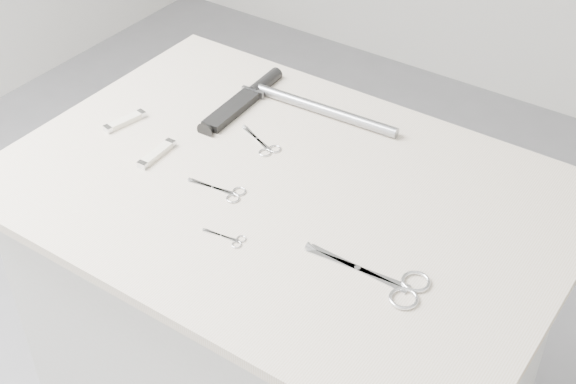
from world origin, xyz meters
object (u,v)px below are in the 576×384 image
Objects in this scene: pocket_knife_a at (157,154)px; pocket_knife_b at (125,121)px; embroidery_scissors_a at (225,191)px; metal_rail at (324,110)px; plinth at (285,360)px; tiny_scissors at (229,238)px; sheathed_knife at (247,97)px; large_shears at (391,282)px; embroidery_scissors_b at (264,145)px.

pocket_knife_b is (-0.12, 0.05, 0.00)m from pocket_knife_a.
embroidery_scissors_a is 0.31m from metal_rail.
pocket_knife_a is 0.29× the size of metal_rail.
embroidery_scissors_a is at bearing -97.21° from pocket_knife_a.
pocket_knife_a is (-0.25, -0.06, 0.48)m from plinth.
pocket_knife_b is 0.39m from metal_rail.
pocket_knife_b is at bearing 66.77° from pocket_knife_a.
metal_rail is at bearing 80.65° from embroidery_scissors_a.
sheathed_knife is (-0.23, 0.35, 0.01)m from tiny_scissors.
tiny_scissors is at bearing -149.92° from sheathed_knife.
embroidery_scissors_a is at bearing 172.62° from large_shears.
plinth is at bearing 82.89° from tiny_scissors.
metal_rail reaches higher than embroidery_scissors_a.
embroidery_scissors_b is 0.27m from tiny_scissors.
pocket_knife_a is at bearing -98.46° from pocket_knife_b.
pocket_knife_b is at bearing 141.38° from sheathed_knife.
tiny_scissors is 0.42m from sheathed_knife.
pocket_knife_b is at bearing -140.58° from metal_rail.
plinth is 0.48m from embroidery_scissors_a.
pocket_knife_b reaches higher than embroidery_scissors_a.
pocket_knife_a is at bearing 172.14° from sheathed_knife.
embroidery_scissors_b is 0.28m from pocket_knife_b.
pocket_knife_a is (-0.02, -0.25, -0.00)m from sheathed_knife.
embroidery_scissors_a is 0.44× the size of sheathed_knife.
sheathed_knife reaches higher than pocket_knife_b.
sheathed_knife reaches higher than metal_rail.
pocket_knife_a is (-0.52, 0.05, 0.00)m from large_shears.
pocket_knife_b is (-0.27, -0.09, 0.00)m from embroidery_scissors_b.
sheathed_knife is (-0.12, 0.11, 0.01)m from embroidery_scissors_b.
metal_rail is (0.01, 0.31, 0.01)m from embroidery_scissors_a.
embroidery_scissors_a is at bearing -57.42° from embroidery_scissors_b.
plinth is at bearing 156.96° from large_shears.
plinth is at bearing -73.72° from metal_rail.
embroidery_scissors_b is (-0.37, 0.18, -0.00)m from large_shears.
pocket_knife_b reaches higher than plinth.
pocket_knife_b is (-0.37, -0.01, 0.48)m from plinth.
plinth is at bearing -133.01° from sheathed_knife.
sheathed_knife is at bearing 111.56° from embroidery_scissors_a.
pocket_knife_b reaches higher than embroidery_scissors_b.
pocket_knife_a is (-0.14, -0.14, 0.00)m from embroidery_scissors_b.
embroidery_scissors_a is 0.30m from pocket_knife_b.
tiny_scissors is at bearing -79.71° from metal_rail.
large_shears reaches higher than tiny_scissors.
tiny_scissors reaches higher than plinth.
embroidery_scissors_b is at bearing 151.73° from large_shears.
metal_rail is (0.30, 0.25, 0.00)m from pocket_knife_b.
sheathed_knife reaches higher than tiny_scissors.
large_shears is 2.16× the size of pocket_knife_a.
tiny_scissors is (0.08, -0.09, -0.00)m from embroidery_scissors_a.
sheathed_knife is at bearing -23.98° from pocket_knife_b.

